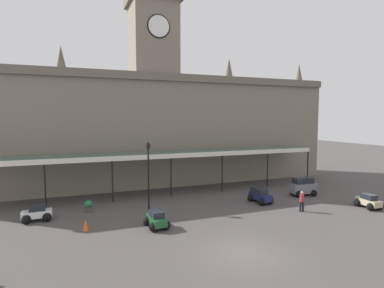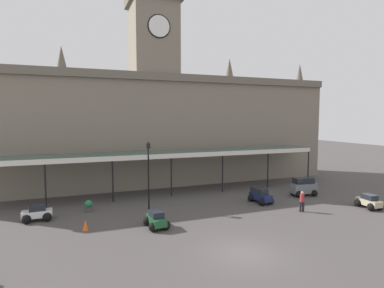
{
  "view_description": "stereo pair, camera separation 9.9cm",
  "coord_description": "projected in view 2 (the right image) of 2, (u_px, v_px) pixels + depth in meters",
  "views": [
    {
      "loc": [
        -8.79,
        -14.58,
        7.55
      ],
      "look_at": [
        0.0,
        8.02,
        5.51
      ],
      "focal_mm": 29.07,
      "sensor_mm": 36.0,
      "label": 1
    },
    {
      "loc": [
        -8.7,
        -14.61,
        7.55
      ],
      "look_at": [
        0.0,
        8.02,
        5.51
      ],
      "focal_mm": 29.07,
      "sensor_mm": 36.0,
      "label": 2
    }
  ],
  "objects": [
    {
      "name": "ground_plane",
      "position": [
        243.0,
        253.0,
        17.34
      ],
      "size": [
        140.0,
        140.0,
        0.0
      ],
      "primitive_type": "plane",
      "color": "#474242"
    },
    {
      "name": "station_building",
      "position": [
        154.0,
        124.0,
        35.35
      ],
      "size": [
        42.44,
        5.85,
        20.99
      ],
      "color": "slate",
      "rests_on": "ground"
    },
    {
      "name": "entrance_canopy",
      "position": [
        167.0,
        153.0,
        30.79
      ],
      "size": [
        33.05,
        3.26,
        4.22
      ],
      "color": "#38564C",
      "rests_on": "ground"
    },
    {
      "name": "car_white_sedan",
      "position": [
        37.0,
        214.0,
        22.84
      ],
      "size": [
        2.09,
        1.58,
        1.19
      ],
      "color": "silver",
      "rests_on": "ground"
    },
    {
      "name": "car_green_sedan",
      "position": [
        156.0,
        220.0,
        21.42
      ],
      "size": [
        1.61,
        2.1,
        1.19
      ],
      "color": "#1E512D",
      "rests_on": "ground"
    },
    {
      "name": "car_navy_estate",
      "position": [
        260.0,
        196.0,
        27.67
      ],
      "size": [
        1.69,
        2.33,
        1.27
      ],
      "color": "#19214C",
      "rests_on": "ground"
    },
    {
      "name": "car_grey_van",
      "position": [
        304.0,
        188.0,
        30.12
      ],
      "size": [
        2.49,
        1.78,
        1.77
      ],
      "color": "slate",
      "rests_on": "ground"
    },
    {
      "name": "car_beige_sedan",
      "position": [
        369.0,
        202.0,
        25.96
      ],
      "size": [
        1.63,
        2.12,
        1.19
      ],
      "color": "tan",
      "rests_on": "ground"
    },
    {
      "name": "pedestrian_beside_cars",
      "position": [
        302.0,
        201.0,
        24.99
      ],
      "size": [
        0.37,
        0.34,
        1.67
      ],
      "color": "black",
      "rests_on": "ground"
    },
    {
      "name": "victorian_lamppost",
      "position": [
        148.0,
        168.0,
        25.5
      ],
      "size": [
        0.3,
        0.3,
        5.61
      ],
      "color": "black",
      "rests_on": "ground"
    },
    {
      "name": "traffic_cone",
      "position": [
        85.0,
        225.0,
        20.9
      ],
      "size": [
        0.4,
        0.4,
        0.72
      ],
      "primitive_type": "cone",
      "color": "orange",
      "rests_on": "ground"
    },
    {
      "name": "planter_by_canopy",
      "position": [
        89.0,
        206.0,
        24.97
      ],
      "size": [
        0.6,
        0.6,
        0.96
      ],
      "color": "#47423D",
      "rests_on": "ground"
    }
  ]
}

